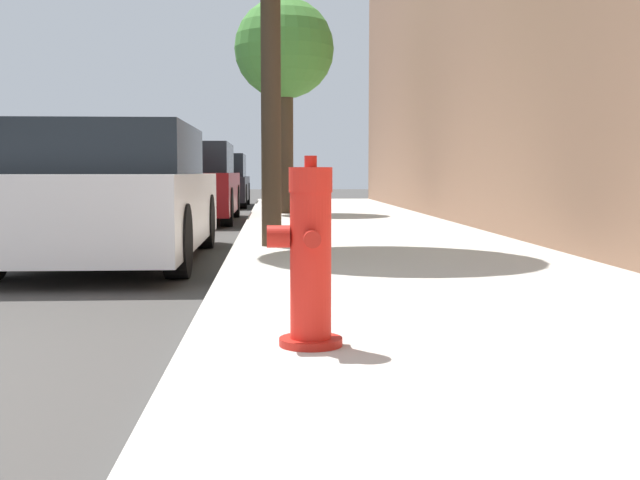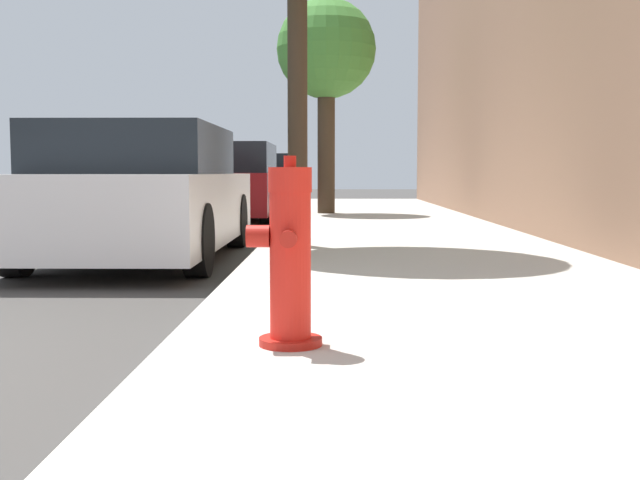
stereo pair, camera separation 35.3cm
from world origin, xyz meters
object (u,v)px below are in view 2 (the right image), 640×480
Objects in this scene: parked_car_far at (263,182)px; parked_car_near at (143,195)px; street_tree_far at (326,52)px; fire_hydrant at (289,259)px; parked_car_mid at (228,184)px.

parked_car_near is at bearing -90.44° from parked_car_far.
street_tree_far reaches higher than parked_car_near.
parked_car_far is at bearing 95.36° from fire_hydrant.
parked_car_mid reaches higher than parked_car_near.
street_tree_far reaches higher than parked_car_far.
parked_car_far reaches higher than parked_car_near.
parked_car_mid is (0.02, 6.61, 0.02)m from parked_car_near.
parked_car_far is (0.10, 13.08, -0.01)m from parked_car_near.
fire_hydrant is 11.88m from street_tree_far.
parked_car_mid reaches higher than fire_hydrant.
parked_car_mid is at bearing 98.79° from fire_hydrant.
parked_car_mid is at bearing -90.72° from parked_car_far.
fire_hydrant is at bearing -81.21° from parked_car_mid.
fire_hydrant is 5.07m from parked_car_near.
street_tree_far is (1.84, 6.84, 2.45)m from parked_car_near.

